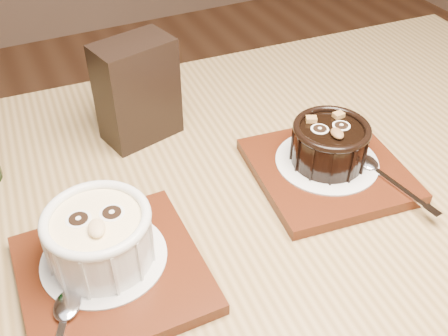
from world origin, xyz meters
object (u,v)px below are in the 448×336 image
object	(u,v)px
ramekin_white	(99,235)
tray_right	(328,170)
table	(241,283)
tray_left	(112,274)
ramekin_dark	(330,142)
condiment_stand	(137,91)

from	to	relation	value
ramekin_white	tray_right	bearing A→B (deg)	14.85
table	tray_left	world-z (taller)	tray_left
tray_right	ramekin_dark	bearing A→B (deg)	71.95
table	ramekin_dark	xyz separation A→B (m)	(0.15, 0.05, 0.14)
ramekin_white	tray_right	world-z (taller)	ramekin_white
ramekin_white	ramekin_dark	distance (m)	0.30
condiment_stand	tray_right	bearing A→B (deg)	-45.35
table	condiment_stand	distance (m)	0.28
table	tray_right	size ratio (longest dim) A/B	6.90
table	tray_left	bearing A→B (deg)	-179.77
tray_right	condiment_stand	bearing A→B (deg)	134.65
tray_left	tray_right	bearing A→B (deg)	8.39
table	condiment_stand	world-z (taller)	condiment_stand
ramekin_dark	condiment_stand	bearing A→B (deg)	147.10
tray_left	ramekin_white	world-z (taller)	ramekin_white
tray_left	ramekin_white	xyz separation A→B (m)	(-0.00, 0.02, 0.04)
tray_right	ramekin_dark	xyz separation A→B (m)	(0.00, 0.01, 0.04)
tray_left	ramekin_dark	bearing A→B (deg)	9.75
tray_right	table	bearing A→B (deg)	-163.43
table	tray_left	xyz separation A→B (m)	(-0.15, -0.00, 0.10)
tray_left	ramekin_white	size ratio (longest dim) A/B	1.66
table	ramekin_white	distance (m)	0.21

